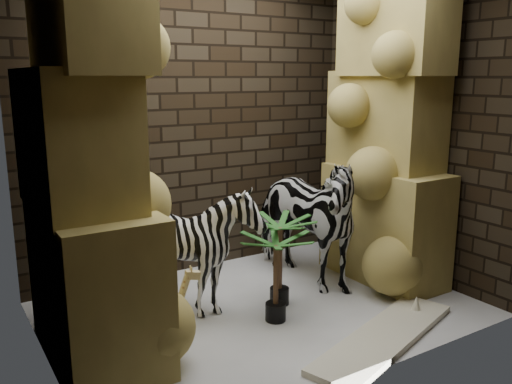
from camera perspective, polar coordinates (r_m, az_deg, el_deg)
floor at (r=4.71m, az=0.67°, el=-12.43°), size 3.50×3.50×0.00m
wall_back at (r=5.39m, az=-6.57°, el=7.20°), size 3.50×0.00×3.50m
wall_front at (r=3.34m, az=12.50°, el=3.88°), size 3.50×0.00×3.50m
wall_left at (r=3.67m, az=-22.93°, el=3.94°), size 0.00×3.00×3.00m
wall_right at (r=5.46m, az=16.45°, el=6.83°), size 0.00×3.00×3.00m
rock_pillar_left at (r=3.74m, az=-17.64°, el=4.47°), size 0.68×1.30×3.00m
rock_pillar_right at (r=5.21m, az=14.03°, el=6.74°), size 0.58×1.25×3.00m
zebra_right at (r=5.05m, az=4.74°, el=-1.67°), size 0.84×1.35×1.51m
zebra_left at (r=4.50m, az=-6.60°, el=-6.72°), size 1.08×1.26×1.03m
giraffe_toy at (r=3.92m, az=-9.97°, el=-12.59°), size 0.36×0.17×0.66m
palm_front at (r=4.67m, az=2.56°, el=-7.38°), size 0.36×0.36×0.80m
palm_back at (r=4.37m, az=2.14°, el=-9.16°), size 0.36×0.36×0.75m
surfboard at (r=4.32m, az=13.60°, el=-14.88°), size 1.68×0.89×0.05m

